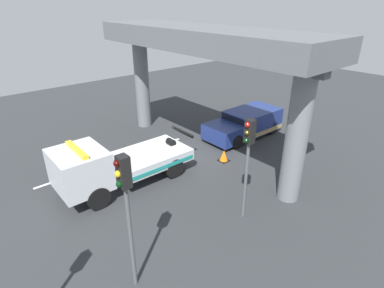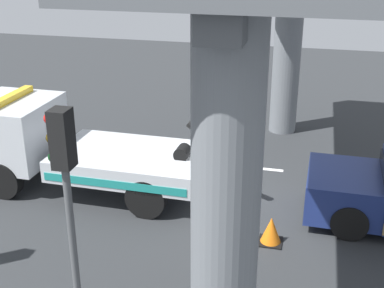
{
  "view_description": "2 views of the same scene",
  "coord_description": "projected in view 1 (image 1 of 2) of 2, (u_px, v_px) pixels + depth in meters",
  "views": [
    {
      "loc": [
        9.64,
        11.52,
        7.92
      ],
      "look_at": [
        0.09,
        0.52,
        1.08
      ],
      "focal_mm": 28.93,
      "sensor_mm": 36.0,
      "label": 1
    },
    {
      "loc": [
        -1.97,
        11.57,
        6.44
      ],
      "look_at": [
        0.9,
        -0.17,
        1.49
      ],
      "focal_mm": 48.67,
      "sensor_mm": 36.0,
      "label": 2
    }
  ],
  "objects": [
    {
      "name": "lane_stripe_mid",
      "position": [
        162.0,
        145.0,
        18.55
      ],
      "size": [
        2.6,
        0.16,
        0.01
      ],
      "primitive_type": "cube",
      "color": "silver",
      "rests_on": "ground"
    },
    {
      "name": "tow_truck_white",
      "position": [
        111.0,
        165.0,
        13.84
      ],
      "size": [
        7.27,
        2.5,
        2.46
      ],
      "color": "silver",
      "rests_on": "ground"
    },
    {
      "name": "traffic_light_far",
      "position": [
        126.0,
        197.0,
        8.13
      ],
      "size": [
        0.39,
        0.32,
        4.4
      ],
      "color": "#515456",
      "rests_on": "ground"
    },
    {
      "name": "ground_plane",
      "position": [
        187.0,
        159.0,
        16.98
      ],
      "size": [
        60.0,
        40.0,
        0.1
      ],
      "primitive_type": "cube",
      "color": "#2D3033"
    },
    {
      "name": "traffic_cone_orange",
      "position": [
        224.0,
        156.0,
        16.58
      ],
      "size": [
        0.53,
        0.53,
        0.63
      ],
      "color": "orange",
      "rests_on": "ground"
    },
    {
      "name": "traffic_light_near",
      "position": [
        248.0,
        149.0,
        11.18
      ],
      "size": [
        0.39,
        0.32,
        4.13
      ],
      "color": "#515456",
      "rests_on": "ground"
    },
    {
      "name": "towed_van_green",
      "position": [
        246.0,
        124.0,
        19.52
      ],
      "size": [
        5.23,
        2.28,
        1.58
      ],
      "color": "navy",
      "rests_on": "ground"
    },
    {
      "name": "lane_stripe_west",
      "position": [
        230.0,
        121.0,
        22.11
      ],
      "size": [
        2.6,
        0.16,
        0.01
      ],
      "primitive_type": "cube",
      "color": "silver",
      "rests_on": "ground"
    },
    {
      "name": "overpass_structure",
      "position": [
        202.0,
        50.0,
        15.13
      ],
      "size": [
        3.6,
        13.41,
        6.73
      ],
      "color": "slate",
      "rests_on": "ground"
    },
    {
      "name": "lane_stripe_east",
      "position": [
        62.0,
        179.0,
        14.99
      ],
      "size": [
        2.6,
        0.16,
        0.01
      ],
      "primitive_type": "cube",
      "color": "silver",
      "rests_on": "ground"
    }
  ]
}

